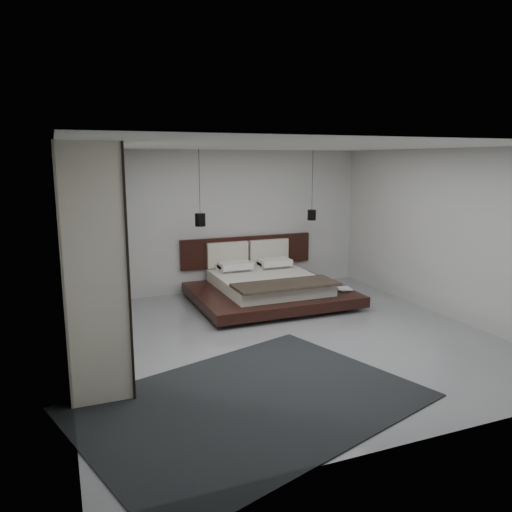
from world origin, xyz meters
name	(u,v)px	position (x,y,z in m)	size (l,w,h in m)	color
floor	(284,338)	(0.00, 0.00, 0.00)	(6.00, 6.00, 0.00)	gray
ceiling	(286,146)	(0.00, 0.00, 2.80)	(6.00, 6.00, 0.00)	white
wall_back	(221,222)	(0.00, 3.00, 1.40)	(6.00, 6.00, 0.00)	beige
wall_front	(428,298)	(0.00, -3.00, 1.40)	(6.00, 6.00, 0.00)	beige
wall_left	(62,261)	(-3.00, 0.00, 1.40)	(6.00, 6.00, 0.00)	beige
wall_right	(448,234)	(3.00, 0.00, 1.40)	(6.00, 6.00, 0.00)	beige
lattice_screen	(63,239)	(-2.95, 2.45, 1.30)	(0.05, 0.90, 2.60)	black
bed	(267,286)	(0.54, 1.91, 0.29)	(2.79, 2.40, 1.08)	black
book_lower	(339,289)	(1.69, 1.25, 0.27)	(0.23, 0.31, 0.03)	#99724C
book_upper	(338,288)	(1.67, 1.22, 0.30)	(0.19, 0.26, 0.02)	#99724C
pendant_left	(200,220)	(-0.60, 2.35, 1.54)	(0.19, 0.19, 1.38)	black
pendant_right	(312,215)	(1.69, 2.35, 1.54)	(0.17, 0.17, 1.37)	black
wardrobe	(87,255)	(-2.70, 0.25, 1.40)	(0.67, 2.86, 2.81)	beige
rug	(250,402)	(-1.20, -1.70, 0.01)	(3.60, 2.57, 0.02)	black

